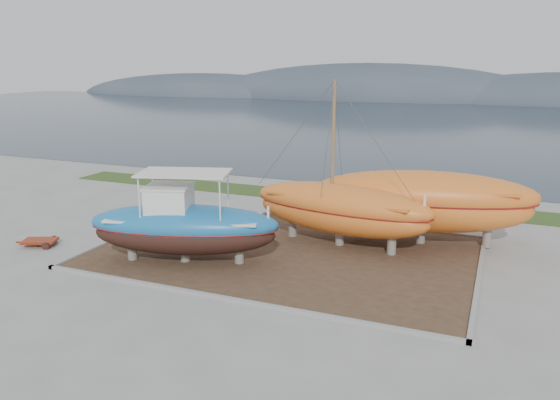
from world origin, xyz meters
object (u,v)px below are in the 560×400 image
at_px(white_dinghy, 183,221).
at_px(orange_bare_hull, 423,208).
at_px(orange_sailboat, 342,165).
at_px(blue_caique, 184,217).
at_px(red_trailer, 40,243).

distance_m(white_dinghy, orange_bare_hull, 12.87).
bearing_deg(orange_sailboat, blue_caique, -131.40).
distance_m(orange_bare_hull, red_trailer, 19.78).
bearing_deg(blue_caique, red_trailer, 169.08).
bearing_deg(orange_sailboat, orange_bare_hull, 35.12).
height_order(blue_caique, red_trailer, blue_caique).
height_order(orange_sailboat, red_trailer, orange_sailboat).
height_order(orange_sailboat, orange_bare_hull, orange_sailboat).
distance_m(white_dinghy, red_trailer, 7.39).
relative_size(blue_caique, orange_sailboat, 0.92).
distance_m(orange_sailboat, orange_bare_hull, 4.86).
height_order(blue_caique, orange_bare_hull, blue_caique).
bearing_deg(white_dinghy, red_trailer, -116.79).
relative_size(white_dinghy, orange_sailboat, 0.42).
xyz_separation_m(white_dinghy, orange_sailboat, (8.60, 1.21, 3.55)).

